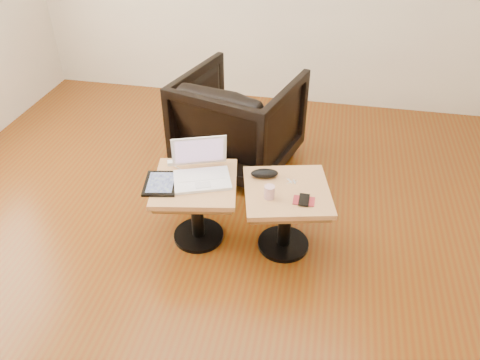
% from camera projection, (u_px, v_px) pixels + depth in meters
% --- Properties ---
extents(room_shell, '(4.52, 4.52, 2.71)m').
position_uv_depth(room_shell, '(198.00, 44.00, 2.30)').
color(room_shell, '#632A0B').
rests_on(room_shell, ground).
extents(side_table_left, '(0.59, 0.59, 0.46)m').
position_uv_depth(side_table_left, '(196.00, 196.00, 2.95)').
color(side_table_left, black).
rests_on(side_table_left, ground).
extents(side_table_right, '(0.61, 0.61, 0.46)m').
position_uv_depth(side_table_right, '(286.00, 204.00, 2.88)').
color(side_table_right, black).
rests_on(side_table_right, ground).
extents(laptop, '(0.42, 0.40, 0.24)m').
position_uv_depth(laptop, '(201.00, 170.00, 2.89)').
color(laptop, white).
rests_on(laptop, side_table_left).
extents(tablet, '(0.24, 0.28, 0.02)m').
position_uv_depth(tablet, '(161.00, 183.00, 2.85)').
color(tablet, black).
rests_on(tablet, side_table_left).
extents(charging_adapter, '(0.05, 0.05, 0.02)m').
position_uv_depth(charging_adapter, '(171.00, 163.00, 3.02)').
color(charging_adapter, white).
rests_on(charging_adapter, side_table_left).
extents(glasses_case, '(0.19, 0.11, 0.05)m').
position_uv_depth(glasses_case, '(264.00, 173.00, 2.90)').
color(glasses_case, black).
rests_on(glasses_case, side_table_right).
extents(striped_cup, '(0.09, 0.09, 0.08)m').
position_uv_depth(striped_cup, '(269.00, 192.00, 2.73)').
color(striped_cup, '#C25B70').
rests_on(striped_cup, side_table_right).
extents(earbuds_tangle, '(0.07, 0.04, 0.01)m').
position_uv_depth(earbuds_tangle, '(292.00, 181.00, 2.87)').
color(earbuds_tangle, white).
rests_on(earbuds_tangle, side_table_right).
extents(phone_on_sleeve, '(0.13, 0.11, 0.02)m').
position_uv_depth(phone_on_sleeve, '(304.00, 200.00, 2.72)').
color(phone_on_sleeve, maroon).
rests_on(phone_on_sleeve, side_table_right).
extents(armchair, '(1.03, 1.05, 0.77)m').
position_uv_depth(armchair, '(239.00, 121.00, 3.66)').
color(armchair, black).
rests_on(armchair, ground).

